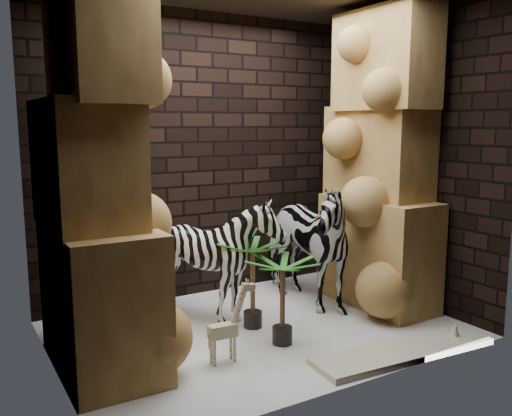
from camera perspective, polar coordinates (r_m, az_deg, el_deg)
floor at (r=5.01m, az=0.31°, el=-12.73°), size 3.50×3.50×0.00m
wall_back at (r=5.77m, az=-6.12°, el=5.42°), size 3.50×0.00×3.50m
wall_front at (r=3.66m, az=10.49°, el=3.29°), size 3.50×0.00×3.50m
wall_left at (r=4.06m, az=-21.41°, el=3.37°), size 0.00×3.00×3.00m
wall_right at (r=5.77m, az=15.45°, el=5.15°), size 0.00×3.00×3.00m
rock_pillar_left at (r=4.13m, az=-16.61°, el=3.70°), size 0.68×1.30×3.00m
rock_pillar_right at (r=5.53m, az=13.07°, el=5.09°), size 0.58×1.25×3.00m
zebra_right at (r=5.48m, az=4.74°, el=-2.53°), size 0.73×1.31×1.52m
zebra_left at (r=5.08m, az=-4.26°, el=-6.05°), size 1.09×1.29×1.08m
giraffe_toy at (r=4.26m, az=-3.54°, el=-11.96°), size 0.34×0.13×0.66m
palm_front at (r=4.93m, az=-0.35°, el=-8.07°), size 0.36×0.36×0.81m
palm_back at (r=4.59m, az=2.82°, el=-9.81°), size 0.36×0.36×0.75m
surfboard at (r=4.68m, az=15.38°, el=-14.37°), size 1.64×0.51×0.05m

